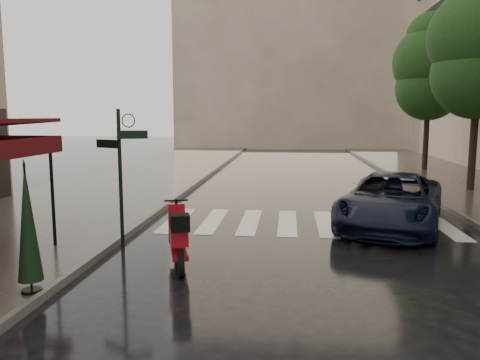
# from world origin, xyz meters

# --- Properties ---
(ground) EXTENTS (120.00, 120.00, 0.00)m
(ground) POSITION_xyz_m (0.00, 0.00, 0.00)
(ground) COLOR black
(ground) RESTS_ON ground
(sidewalk_near) EXTENTS (6.00, 60.00, 0.12)m
(sidewalk_near) POSITION_xyz_m (-4.50, 12.00, 0.06)
(sidewalk_near) COLOR #38332D
(sidewalk_near) RESTS_ON ground
(curb_near) EXTENTS (0.12, 60.00, 0.16)m
(curb_near) POSITION_xyz_m (-1.45, 12.00, 0.07)
(curb_near) COLOR #595651
(curb_near) RESTS_ON ground
(curb_far) EXTENTS (0.12, 60.00, 0.16)m
(curb_far) POSITION_xyz_m (7.45, 12.00, 0.07)
(curb_far) COLOR #595651
(curb_far) RESTS_ON ground
(crosswalk) EXTENTS (7.85, 3.20, 0.01)m
(crosswalk) POSITION_xyz_m (2.98, 6.00, 0.01)
(crosswalk) COLOR silver
(crosswalk) RESTS_ON ground
(signpost) EXTENTS (1.17, 0.29, 3.10)m
(signpost) POSITION_xyz_m (-1.19, 3.00, 1.83)
(signpost) COLOR black
(signpost) RESTS_ON ground
(backdrop_building) EXTENTS (22.00, 6.00, 20.00)m
(backdrop_building) POSITION_xyz_m (3.00, 38.00, 10.00)
(backdrop_building) COLOR gray
(backdrop_building) RESTS_ON ground
(tree_mid) EXTENTS (3.80, 3.80, 8.34)m
(tree_mid) POSITION_xyz_m (9.50, 12.00, 5.59)
(tree_mid) COLOR black
(tree_mid) RESTS_ON sidewalk_far
(tree_far) EXTENTS (3.80, 3.80, 8.16)m
(tree_far) POSITION_xyz_m (9.70, 19.00, 5.46)
(tree_far) COLOR black
(tree_far) RESTS_ON sidewalk_far
(scooter) EXTENTS (0.82, 1.81, 1.23)m
(scooter) POSITION_xyz_m (0.34, 1.91, 0.57)
(scooter) COLOR black
(scooter) RESTS_ON ground
(parked_car) EXTENTS (3.87, 5.66, 1.44)m
(parked_car) POSITION_xyz_m (5.19, 5.77, 0.72)
(parked_car) COLOR black
(parked_car) RESTS_ON ground
(parasol_back) EXTENTS (0.39, 0.39, 2.10)m
(parasol_back) POSITION_xyz_m (-1.65, 0.06, 1.25)
(parasol_back) COLOR black
(parasol_back) RESTS_ON sidewalk_near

